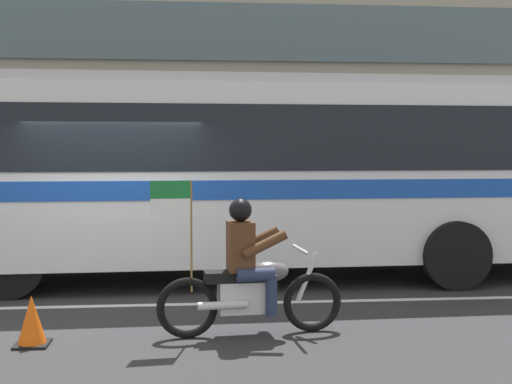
{
  "coord_description": "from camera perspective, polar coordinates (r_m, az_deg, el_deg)",
  "views": [
    {
      "loc": [
        1.14,
        -9.67,
        2.14
      ],
      "look_at": [
        2.01,
        -0.21,
        1.51
      ],
      "focal_mm": 47.08,
      "sensor_mm": 36.0,
      "label": 1
    }
  ],
  "objects": [
    {
      "name": "sidewalk_curb",
      "position": [
        14.96,
        -9.62,
        -4.19
      ],
      "size": [
        28.0,
        3.8,
        0.15
      ],
      "primitive_type": "cube",
      "color": "#A39E93",
      "rests_on": "ground_plane"
    },
    {
      "name": "transit_bus",
      "position": [
        10.9,
        -0.85,
        2.46
      ],
      "size": [
        11.26,
        2.92,
        3.22
      ],
      "color": "silver",
      "rests_on": "ground_plane"
    },
    {
      "name": "traffic_cone",
      "position": [
        7.76,
        -18.51,
        -10.43
      ],
      "size": [
        0.36,
        0.36,
        0.55
      ],
      "color": "#EA590F",
      "rests_on": "ground_plane"
    },
    {
      "name": "motorcycle_with_rider",
      "position": [
        7.68,
        -0.62,
        -7.25
      ],
      "size": [
        2.19,
        0.65,
        1.78
      ],
      "color": "black",
      "rests_on": "ground_plane"
    },
    {
      "name": "lane_center_stripe",
      "position": [
        9.39,
        -12.27,
        -9.43
      ],
      "size": [
        26.6,
        0.14,
        0.01
      ],
      "primitive_type": "cube",
      "color": "silver",
      "rests_on": "ground_plane"
    },
    {
      "name": "ground_plane",
      "position": [
        9.97,
        -11.85,
        -8.67
      ],
      "size": [
        60.0,
        60.0,
        0.0
      ],
      "primitive_type": "plane",
      "color": "#2B2B2D"
    }
  ]
}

